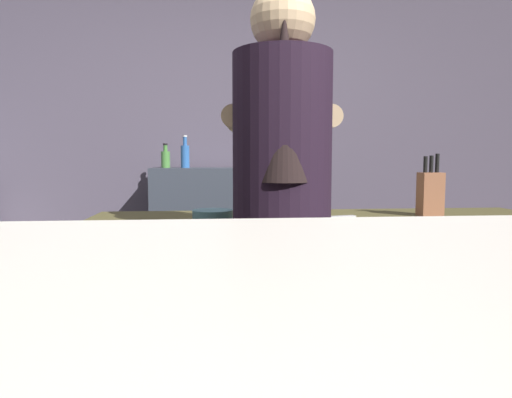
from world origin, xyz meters
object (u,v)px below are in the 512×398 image
at_px(mixing_bowl, 213,215).
at_px(bottle_olive_oil, 185,155).
at_px(bottle_soy, 166,158).
at_px(knife_block, 430,193).
at_px(bartender, 282,204).
at_px(chefs_knife, 331,217).

height_order(mixing_bowl, bottle_olive_oil, bottle_olive_oil).
bearing_deg(bottle_soy, knife_block, -43.44).
xyz_separation_m(bartender, bottle_olive_oil, (-0.44, 1.69, 0.18)).
height_order(bartender, bottle_soy, bartender).
bearing_deg(bottle_soy, mixing_bowl, -75.97).
xyz_separation_m(bartender, mixing_bowl, (-0.24, 0.36, -0.08)).
height_order(bartender, bottle_olive_oil, bartender).
bearing_deg(bartender, chefs_knife, -29.33).
xyz_separation_m(knife_block, chefs_knife, (-0.47, -0.03, -0.10)).
distance_m(mixing_bowl, chefs_knife, 0.52).
relative_size(knife_block, chefs_knife, 1.19).
distance_m(chefs_knife, bottle_olive_oil, 1.50).
height_order(bartender, knife_block, bartender).
bearing_deg(chefs_knife, bottle_olive_oil, 105.85).
relative_size(bottle_soy, bottle_olive_oil, 0.75).
xyz_separation_m(bartender, bottle_soy, (-0.58, 1.70, 0.16)).
bearing_deg(bottle_olive_oil, bottle_soy, 174.10).
xyz_separation_m(bartender, chefs_knife, (0.28, 0.41, -0.10)).
bearing_deg(mixing_bowl, bottle_soy, 104.03).
xyz_separation_m(knife_block, bottle_olive_oil, (-1.19, 1.25, 0.18)).
distance_m(knife_block, bottle_olive_oil, 1.73).
bearing_deg(knife_block, chefs_knife, -175.80).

